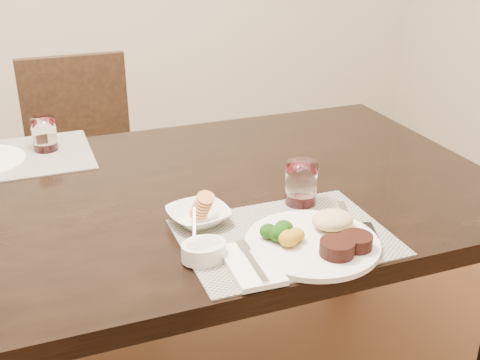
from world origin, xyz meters
name	(u,v)px	position (x,y,z in m)	size (l,w,h in m)	color
dining_table	(126,228)	(0.00, 0.00, 0.67)	(2.00, 1.00, 0.75)	black
chair_far	(84,159)	(0.00, 0.93, 0.50)	(0.42, 0.42, 0.90)	black
placemat_near	(285,237)	(0.30, -0.32, 0.75)	(0.46, 0.34, 0.00)	gray
placemat_far	(11,158)	(-0.26, 0.39, 0.75)	(0.46, 0.34, 0.00)	gray
dinner_plate	(319,239)	(0.35, -0.38, 0.77)	(0.29, 0.29, 0.05)	silver
napkin_fork	(251,264)	(0.18, -0.41, 0.76)	(0.10, 0.18, 0.02)	white
steak_knife	(365,230)	(0.48, -0.37, 0.76)	(0.06, 0.23, 0.01)	silver
cracker_bowl	(198,215)	(0.14, -0.19, 0.77)	(0.16, 0.16, 0.06)	silver
sauce_ramekin	(204,250)	(0.10, -0.35, 0.77)	(0.10, 0.14, 0.08)	silver
wine_glass_near	(301,185)	(0.41, -0.18, 0.80)	(0.08, 0.08, 0.11)	white
wine_glass_far	(45,136)	(-0.15, 0.42, 0.80)	(0.07, 0.07, 0.10)	white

